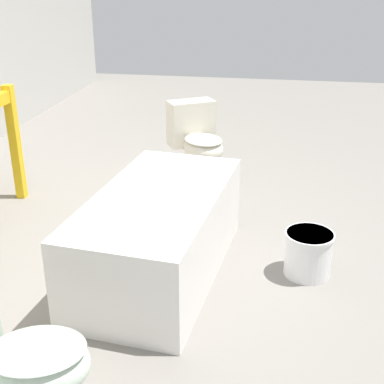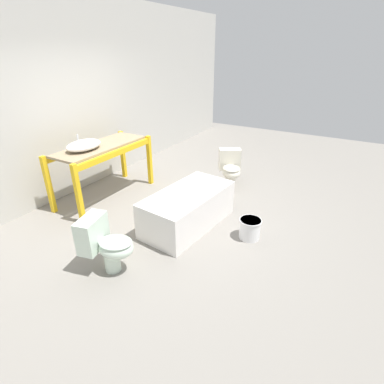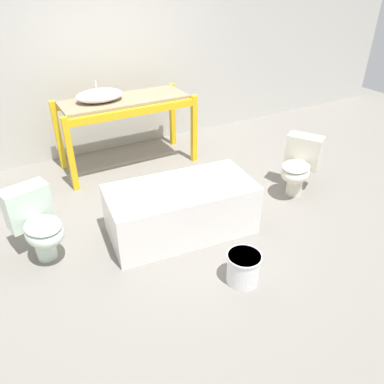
{
  "view_description": "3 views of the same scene",
  "coord_description": "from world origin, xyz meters",
  "px_view_note": "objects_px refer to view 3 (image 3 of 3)",
  "views": [
    {
      "loc": [
        -2.96,
        -1.15,
        1.78
      ],
      "look_at": [
        -0.02,
        -0.63,
        0.5
      ],
      "focal_mm": 50.0,
      "sensor_mm": 36.0,
      "label": 1
    },
    {
      "loc": [
        -3.39,
        -2.4,
        2.36
      ],
      "look_at": [
        -0.18,
        -0.54,
        0.57
      ],
      "focal_mm": 28.0,
      "sensor_mm": 36.0,
      "label": 2
    },
    {
      "loc": [
        -1.58,
        -3.25,
        2.36
      ],
      "look_at": [
        -0.11,
        -0.61,
        0.54
      ],
      "focal_mm": 35.0,
      "sensor_mm": 36.0,
      "label": 3
    }
  ],
  "objects_px": {
    "bathtub_main": "(181,206)",
    "toilet_far": "(37,222)",
    "sink_basin": "(99,95)",
    "toilet_near": "(299,164)",
    "bucket_white": "(243,268)"
  },
  "relations": [
    {
      "from": "toilet_near",
      "to": "bucket_white",
      "type": "bearing_deg",
      "value": -88.95
    },
    {
      "from": "sink_basin",
      "to": "bucket_white",
      "type": "relative_size",
      "value": 1.94
    },
    {
      "from": "toilet_far",
      "to": "sink_basin",
      "type": "bearing_deg",
      "value": 37.99
    },
    {
      "from": "bathtub_main",
      "to": "toilet_far",
      "type": "xyz_separation_m",
      "value": [
        -1.32,
        0.31,
        0.07
      ]
    },
    {
      "from": "toilet_near",
      "to": "toilet_far",
      "type": "xyz_separation_m",
      "value": [
        -2.89,
        0.28,
        0.0
      ]
    },
    {
      "from": "sink_basin",
      "to": "toilet_far",
      "type": "bearing_deg",
      "value": -127.55
    },
    {
      "from": "sink_basin",
      "to": "toilet_near",
      "type": "bearing_deg",
      "value": -43.92
    },
    {
      "from": "toilet_near",
      "to": "toilet_far",
      "type": "bearing_deg",
      "value": -127.14
    },
    {
      "from": "sink_basin",
      "to": "bathtub_main",
      "type": "bearing_deg",
      "value": -83.14
    },
    {
      "from": "sink_basin",
      "to": "toilet_far",
      "type": "distance_m",
      "value": 1.92
    },
    {
      "from": "sink_basin",
      "to": "bathtub_main",
      "type": "height_order",
      "value": "sink_basin"
    },
    {
      "from": "bathtub_main",
      "to": "sink_basin",
      "type": "bearing_deg",
      "value": 102.71
    },
    {
      "from": "bathtub_main",
      "to": "toilet_far",
      "type": "height_order",
      "value": "toilet_far"
    },
    {
      "from": "toilet_near",
      "to": "sink_basin",
      "type": "bearing_deg",
      "value": -165.51
    },
    {
      "from": "sink_basin",
      "to": "toilet_far",
      "type": "height_order",
      "value": "sink_basin"
    }
  ]
}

